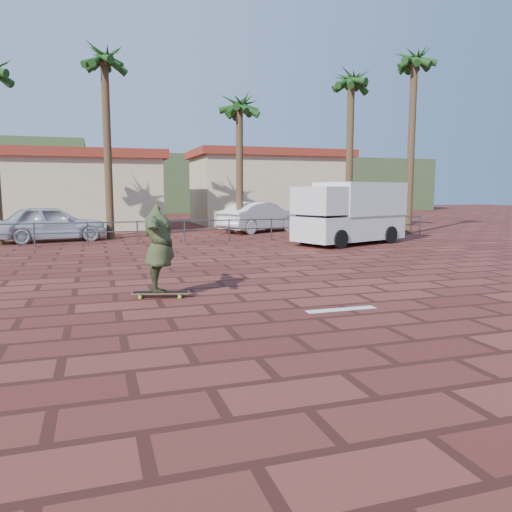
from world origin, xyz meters
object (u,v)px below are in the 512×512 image
Objects in this scene: car_white at (260,217)px; skateboarder at (159,249)px; campervan at (350,212)px; car_silver at (51,223)px; longboard at (160,293)px.

skateboarder is at bearing 126.60° from car_white.
car_silver is at bearing 137.27° from campervan.
skateboarder reaches higher than car_white.
longboard is 0.94m from skateboarder.
car_white is at bearing -16.79° from skateboarder.
longboard is 0.23× the size of campervan.
car_silver is at bearing 118.61° from longboard.
longboard is 0.25× the size of car_white.
skateboarder is at bearing 1.53° from longboard.
car_white is at bearing -90.48° from car_silver.
car_white is at bearing 83.15° from campervan.
car_silver is at bearing 21.59° from skateboarder.
skateboarder reaches higher than longboard.
car_white reaches higher than longboard.
car_silver is 0.95× the size of car_white.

